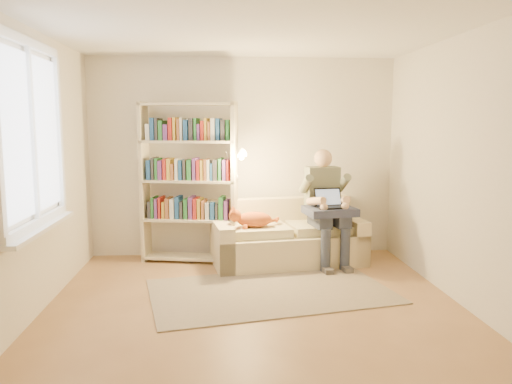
{
  "coord_description": "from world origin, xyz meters",
  "views": [
    {
      "loc": [
        -0.34,
        -4.35,
        1.75
      ],
      "look_at": [
        0.07,
        1.0,
        1.01
      ],
      "focal_mm": 35.0,
      "sensor_mm": 36.0,
      "label": 1
    }
  ],
  "objects": [
    {
      "name": "floor",
      "position": [
        0.0,
        0.0,
        0.0
      ],
      "size": [
        4.5,
        4.5,
        0.0
      ],
      "primitive_type": "plane",
      "color": "olive",
      "rests_on": "ground"
    },
    {
      "name": "ceiling",
      "position": [
        0.0,
        0.0,
        2.6
      ],
      "size": [
        4.0,
        4.5,
        0.02
      ],
      "primitive_type": "cube",
      "color": "white",
      "rests_on": "wall_back"
    },
    {
      "name": "wall_left",
      "position": [
        -2.0,
        0.0,
        1.3
      ],
      "size": [
        0.02,
        4.5,
        2.6
      ],
      "primitive_type": "cube",
      "color": "silver",
      "rests_on": "floor"
    },
    {
      "name": "wall_right",
      "position": [
        2.0,
        0.0,
        1.3
      ],
      "size": [
        0.02,
        4.5,
        2.6
      ],
      "primitive_type": "cube",
      "color": "silver",
      "rests_on": "floor"
    },
    {
      "name": "wall_back",
      "position": [
        0.0,
        2.25,
        1.3
      ],
      "size": [
        4.0,
        0.02,
        2.6
      ],
      "primitive_type": "cube",
      "color": "silver",
      "rests_on": "floor"
    },
    {
      "name": "wall_front",
      "position": [
        0.0,
        -2.25,
        1.3
      ],
      "size": [
        4.0,
        0.02,
        2.6
      ],
      "primitive_type": "cube",
      "color": "silver",
      "rests_on": "floor"
    },
    {
      "name": "window",
      "position": [
        -1.95,
        0.2,
        1.38
      ],
      "size": [
        0.12,
        1.52,
        1.69
      ],
      "color": "white",
      "rests_on": "wall_left"
    },
    {
      "name": "sofa",
      "position": [
        0.52,
        1.74,
        0.29
      ],
      "size": [
        1.95,
        1.09,
        0.79
      ],
      "rotation": [
        0.0,
        0.0,
        0.14
      ],
      "color": "beige",
      "rests_on": "floor"
    },
    {
      "name": "person",
      "position": [
        0.99,
        1.66,
        0.79
      ],
      "size": [
        0.49,
        0.7,
        1.43
      ],
      "rotation": [
        0.0,
        0.0,
        0.14
      ],
      "color": "gray",
      "rests_on": "sofa"
    },
    {
      "name": "cat",
      "position": [
        0.1,
        1.56,
        0.6
      ],
      "size": [
        0.63,
        0.29,
        0.24
      ],
      "rotation": [
        0.0,
        0.0,
        0.14
      ],
      "color": "orange",
      "rests_on": "sofa"
    },
    {
      "name": "blanket",
      "position": [
        1.02,
        1.51,
        0.69
      ],
      "size": [
        0.64,
        0.55,
        0.09
      ],
      "primitive_type": "cube",
      "rotation": [
        0.0,
        0.0,
        0.14
      ],
      "color": "#2C324D",
      "rests_on": "person"
    },
    {
      "name": "laptop",
      "position": [
        1.02,
        1.52,
        0.8
      ],
      "size": [
        0.38,
        0.34,
        0.28
      ],
      "rotation": [
        0.0,
        0.0,
        0.14
      ],
      "color": "black",
      "rests_on": "blanket"
    },
    {
      "name": "bookshelf",
      "position": [
        -0.69,
        1.9,
        1.11
      ],
      "size": [
        1.32,
        0.61,
        2.01
      ],
      "rotation": [
        0.0,
        0.0,
        -0.19
      ],
      "color": "beige",
      "rests_on": "floor"
    },
    {
      "name": "rug",
      "position": [
        0.2,
        0.64,
        0.01
      ],
      "size": [
        2.69,
        1.91,
        0.01
      ],
      "primitive_type": "cube",
      "rotation": [
        0.0,
        0.0,
        0.2
      ],
      "color": "gray",
      "rests_on": "floor"
    }
  ]
}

